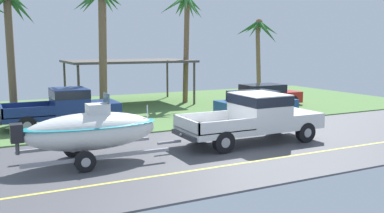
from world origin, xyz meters
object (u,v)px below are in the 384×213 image
(parked_pickup_background, at_px, (69,106))
(palm_tree_near_left, at_px, (101,18))
(palm_tree_far_left, at_px, (186,18))
(carport_awning, at_px, (128,62))
(palm_tree_mid, at_px, (8,22))
(palm_tree_far_right, at_px, (259,36))
(pickup_truck_towing, at_px, (259,115))
(parked_sedan_far, at_px, (265,95))
(parked_sedan_near, at_px, (256,104))
(boat_on_trailer, at_px, (91,131))

(parked_pickup_background, bearing_deg, palm_tree_near_left, 44.79)
(palm_tree_near_left, height_order, palm_tree_far_left, palm_tree_far_left)
(carport_awning, relative_size, palm_tree_near_left, 1.11)
(palm_tree_mid, relative_size, palm_tree_far_right, 1.11)
(palm_tree_near_left, xyz_separation_m, palm_tree_mid, (-4.58, -0.71, -0.34))
(pickup_truck_towing, height_order, parked_sedan_far, pickup_truck_towing)
(palm_tree_far_left, bearing_deg, carport_awning, 161.69)
(palm_tree_near_left, xyz_separation_m, palm_tree_far_right, (13.93, 5.31, -0.72))
(parked_sedan_near, distance_m, palm_tree_far_left, 8.01)
(parked_sedan_far, xyz_separation_m, palm_tree_far_left, (-3.96, 3.31, 4.88))
(parked_sedan_far, distance_m, carport_awning, 8.97)
(boat_on_trailer, height_order, palm_tree_far_right, palm_tree_far_right)
(pickup_truck_towing, bearing_deg, palm_tree_far_right, 54.49)
(parked_sedan_far, relative_size, palm_tree_near_left, 0.64)
(parked_sedan_far, bearing_deg, pickup_truck_towing, -127.84)
(palm_tree_mid, bearing_deg, parked_pickup_background, -33.65)
(parked_pickup_background, bearing_deg, parked_sedan_far, 7.15)
(boat_on_trailer, height_order, parked_sedan_far, boat_on_trailer)
(parked_sedan_near, distance_m, palm_tree_near_left, 9.40)
(parked_pickup_background, distance_m, carport_awning, 7.98)
(palm_tree_mid, distance_m, palm_tree_far_left, 11.29)
(parked_pickup_background, relative_size, parked_sedan_near, 1.24)
(parked_sedan_near, bearing_deg, parked_sedan_far, 46.62)
(pickup_truck_towing, xyz_separation_m, parked_pickup_background, (-6.18, 6.47, -0.05))
(parked_pickup_background, distance_m, palm_tree_far_left, 10.76)
(palm_tree_far_right, bearing_deg, parked_pickup_background, -154.96)
(parked_sedan_near, distance_m, parked_sedan_far, 4.02)
(pickup_truck_towing, xyz_separation_m, boat_on_trailer, (-6.66, 0.00, -0.02))
(boat_on_trailer, bearing_deg, carport_awning, 66.60)
(palm_tree_near_left, relative_size, palm_tree_mid, 1.08)
(pickup_truck_towing, xyz_separation_m, carport_awning, (-1.25, 12.50, 1.68))
(pickup_truck_towing, bearing_deg, parked_sedan_near, 55.76)
(boat_on_trailer, xyz_separation_m, palm_tree_far_right, (16.68, 14.04, 3.46))
(pickup_truck_towing, relative_size, carport_awning, 0.77)
(palm_tree_far_right, bearing_deg, boat_on_trailer, -139.92)
(carport_awning, height_order, palm_tree_far_right, palm_tree_far_right)
(parked_sedan_near, distance_m, palm_tree_far_right, 11.72)
(parked_pickup_background, distance_m, palm_tree_far_right, 18.22)
(pickup_truck_towing, bearing_deg, palm_tree_mid, 136.66)
(pickup_truck_towing, distance_m, palm_tree_mid, 12.28)
(palm_tree_mid, bearing_deg, carport_awning, 31.82)
(palm_tree_near_left, bearing_deg, palm_tree_far_right, 20.88)
(boat_on_trailer, bearing_deg, pickup_truck_towing, -0.00)
(boat_on_trailer, bearing_deg, palm_tree_far_left, 51.75)
(boat_on_trailer, relative_size, carport_awning, 0.73)
(parked_sedan_near, height_order, palm_tree_mid, palm_tree_mid)
(palm_tree_near_left, bearing_deg, parked_sedan_near, -26.10)
(palm_tree_far_left, bearing_deg, palm_tree_far_right, 19.22)
(parked_sedan_far, bearing_deg, palm_tree_far_left, 140.14)
(parked_sedan_far, xyz_separation_m, palm_tree_mid, (-14.73, -0.02, 4.22))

